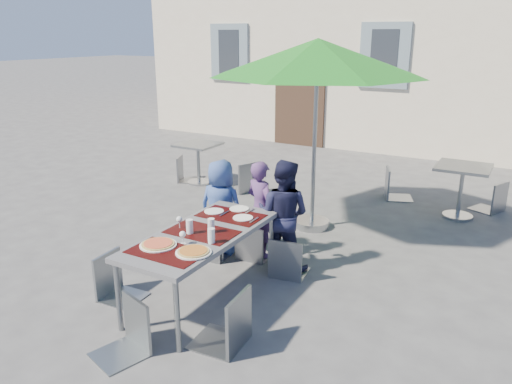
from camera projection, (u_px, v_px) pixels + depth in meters
The scene contains 22 objects.
ground at pixel (174, 294), 5.33m from camera, with size 90.00×90.00×0.00m, color #444447.
dining_table at pixel (202, 237), 5.04m from camera, with size 0.80×1.85×0.76m.
pizza_near_left at pixel (158, 244), 4.69m from camera, with size 0.35×0.35×0.03m.
pizza_near_right at pixel (193, 252), 4.53m from camera, with size 0.33×0.33×0.03m.
glassware at pixel (199, 229), 4.90m from camera, with size 0.57×0.43×0.15m.
place_settings at pixel (232, 212), 5.54m from camera, with size 0.65×0.45×0.01m.
child_0 at pixel (221, 207), 6.18m from camera, with size 0.59×0.38×1.21m, color #365196.
child_1 at pixel (261, 209), 6.10m from camera, with size 0.44×0.29×1.21m, color #54346B.
child_2 at pixel (283, 215), 5.76m from camera, with size 0.64×0.37×1.32m, color #191B38.
chair_0 at pixel (209, 221), 6.02m from camera, with size 0.43×0.43×0.86m.
chair_1 at pixel (252, 222), 6.01m from camera, with size 0.40×0.40×0.85m.
chair_2 at pixel (288, 234), 5.56m from camera, with size 0.45×0.45×0.90m.
chair_3 at pixel (113, 251), 5.13m from camera, with size 0.43×0.42×0.91m.
chair_4 at pixel (228, 287), 4.28m from camera, with size 0.48×0.47×1.00m.
chair_5 at pixel (124, 297), 4.21m from camera, with size 0.51×0.51×0.92m.
patio_umbrella at pixel (318, 58), 6.47m from camera, with size 2.88×2.88×2.60m.
cafe_table_0 at pixel (198, 156), 9.13m from camera, with size 0.70×0.70×0.75m.
bg_chair_l_0 at pixel (184, 154), 9.27m from camera, with size 0.52×0.52×0.89m.
bg_chair_r_0 at pixel (245, 159), 8.63m from camera, with size 0.58×0.58×1.01m.
cafe_table_1 at pixel (462, 181), 7.39m from camera, with size 0.75×0.75×0.81m.
bg_chair_l_1 at pixel (395, 165), 8.27m from camera, with size 0.56×0.56×0.98m.
bg_chair_r_1 at pixel (496, 179), 7.64m from camera, with size 0.54×0.54×0.92m.
Camera 1 is at (3.10, -3.71, 2.66)m, focal length 35.00 mm.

